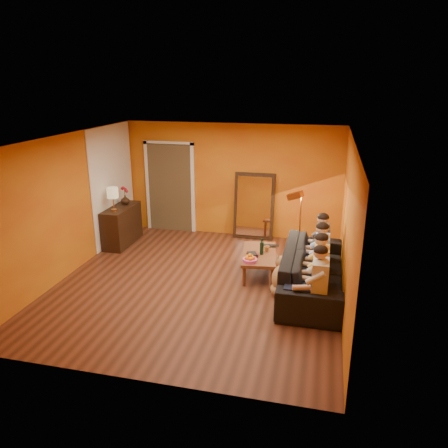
% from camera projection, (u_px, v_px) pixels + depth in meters
% --- Properties ---
extents(room_shell, '(5.00, 5.50, 2.60)m').
position_uv_depth(room_shell, '(203.00, 209.00, 7.85)').
color(room_shell, brown).
rests_on(room_shell, ground).
extents(white_accent, '(0.02, 1.90, 2.58)m').
position_uv_depth(white_accent, '(113.00, 184.00, 9.67)').
color(white_accent, white).
rests_on(white_accent, wall_left).
extents(doorway_recess, '(1.06, 0.30, 2.10)m').
position_uv_depth(doorway_recess, '(172.00, 187.00, 10.53)').
color(doorway_recess, '#3F2D19').
rests_on(doorway_recess, floor).
extents(door_jamb_left, '(0.08, 0.06, 2.20)m').
position_uv_depth(door_jamb_left, '(148.00, 187.00, 10.55)').
color(door_jamb_left, white).
rests_on(door_jamb_left, wall_back).
extents(door_jamb_right, '(0.08, 0.06, 2.20)m').
position_uv_depth(door_jamb_right, '(193.00, 189.00, 10.29)').
color(door_jamb_right, white).
rests_on(door_jamb_right, wall_back).
extents(door_header, '(1.22, 0.06, 0.08)m').
position_uv_depth(door_header, '(168.00, 143.00, 10.08)').
color(door_header, white).
rests_on(door_header, wall_back).
extents(mirror_frame, '(0.92, 0.27, 1.51)m').
position_uv_depth(mirror_frame, '(254.00, 206.00, 9.99)').
color(mirror_frame, '#311E10').
rests_on(mirror_frame, floor).
extents(mirror_glass, '(0.78, 0.21, 1.35)m').
position_uv_depth(mirror_glass, '(254.00, 206.00, 9.95)').
color(mirror_glass, white).
rests_on(mirror_glass, mirror_frame).
extents(sideboard, '(0.44, 1.18, 0.85)m').
position_uv_depth(sideboard, '(122.00, 225.00, 9.71)').
color(sideboard, '#311E10').
rests_on(sideboard, floor).
extents(table_lamp, '(0.24, 0.24, 0.51)m').
position_uv_depth(table_lamp, '(113.00, 199.00, 9.22)').
color(table_lamp, beige).
rests_on(table_lamp, sideboard).
extents(sofa, '(2.60, 1.02, 0.76)m').
position_uv_depth(sofa, '(313.00, 270.00, 7.56)').
color(sofa, black).
rests_on(sofa, floor).
extents(coffee_table, '(0.78, 1.29, 0.42)m').
position_uv_depth(coffee_table, '(259.00, 263.00, 8.26)').
color(coffee_table, brown).
rests_on(coffee_table, floor).
extents(floor_lamp, '(0.36, 0.32, 1.44)m').
position_uv_depth(floor_lamp, '(300.00, 228.00, 8.62)').
color(floor_lamp, '#CC803B').
rests_on(floor_lamp, floor).
extents(dog, '(0.52, 0.66, 0.68)m').
position_uv_depth(dog, '(282.00, 276.00, 7.42)').
color(dog, tan).
rests_on(dog, floor).
extents(person_far_left, '(0.70, 0.44, 1.22)m').
position_uv_depth(person_far_left, '(320.00, 284.00, 6.53)').
color(person_far_left, beige).
rests_on(person_far_left, sofa).
extents(person_mid_left, '(0.70, 0.44, 1.22)m').
position_uv_depth(person_mid_left, '(321.00, 269.00, 7.04)').
color(person_mid_left, '#E6B64C').
rests_on(person_mid_left, sofa).
extents(person_mid_right, '(0.70, 0.44, 1.22)m').
position_uv_depth(person_mid_right, '(321.00, 256.00, 7.55)').
color(person_mid_right, '#9CB8F1').
rests_on(person_mid_right, sofa).
extents(person_far_right, '(0.70, 0.44, 1.22)m').
position_uv_depth(person_far_right, '(322.00, 245.00, 8.06)').
color(person_far_right, '#38383E').
rests_on(person_far_right, sofa).
extents(fruit_bowl, '(0.26, 0.26, 0.16)m').
position_uv_depth(fruit_bowl, '(250.00, 258.00, 7.77)').
color(fruit_bowl, '#E550A6').
rests_on(fruit_bowl, coffee_table).
extents(wine_bottle, '(0.07, 0.07, 0.31)m').
position_uv_depth(wine_bottle, '(262.00, 246.00, 8.08)').
color(wine_bottle, black).
rests_on(wine_bottle, coffee_table).
extents(tumbler, '(0.13, 0.13, 0.10)m').
position_uv_depth(tumbler, '(267.00, 249.00, 8.26)').
color(tumbler, '#B27F3F').
rests_on(tumbler, coffee_table).
extents(laptop, '(0.32, 0.22, 0.02)m').
position_uv_depth(laptop, '(271.00, 247.00, 8.47)').
color(laptop, black).
rests_on(laptop, coffee_table).
extents(book_lower, '(0.25, 0.27, 0.02)m').
position_uv_depth(book_lower, '(248.00, 256.00, 8.04)').
color(book_lower, '#311E10').
rests_on(book_lower, coffee_table).
extents(book_mid, '(0.18, 0.23, 0.02)m').
position_uv_depth(book_mid, '(249.00, 255.00, 8.04)').
color(book_mid, '#AF1426').
rests_on(book_mid, book_lower).
extents(book_upper, '(0.23, 0.26, 0.02)m').
position_uv_depth(book_upper, '(248.00, 254.00, 8.02)').
color(book_upper, black).
rests_on(book_upper, book_mid).
extents(vase, '(0.20, 0.20, 0.21)m').
position_uv_depth(vase, '(125.00, 200.00, 9.77)').
color(vase, '#311E10').
rests_on(vase, sideboard).
extents(flowers, '(0.17, 0.17, 0.42)m').
position_uv_depth(flowers, '(124.00, 190.00, 9.70)').
color(flowers, '#AF1426').
rests_on(flowers, vase).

